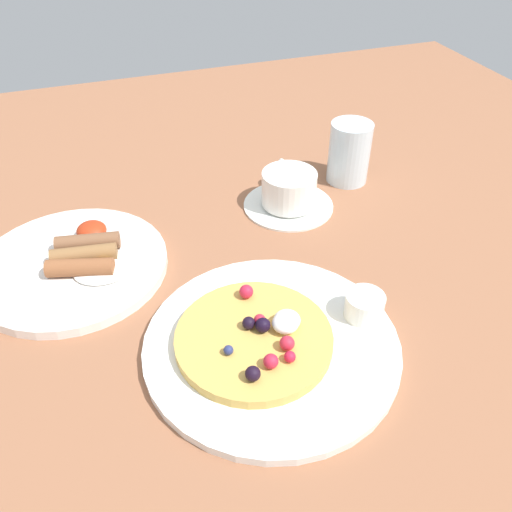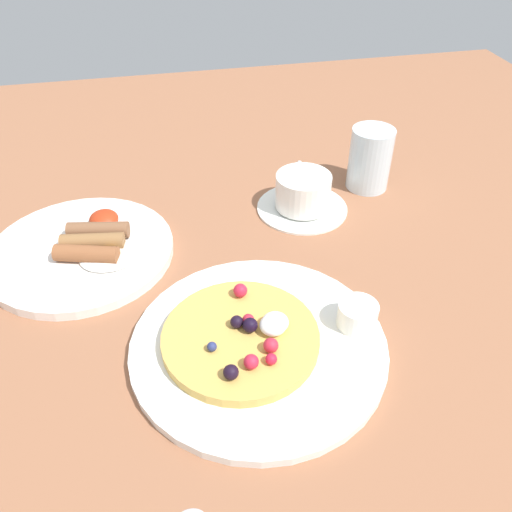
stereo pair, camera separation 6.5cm
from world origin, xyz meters
The scene contains 9 objects.
ground_plane centered at (0.00, 0.00, -1.50)cm, with size 168.82×159.64×3.00cm, color #935E40.
pancake_plate centered at (0.80, -11.24, 0.57)cm, with size 29.35×29.35×1.14cm, color white.
pancake_with_berries centered at (-0.86, -10.84, 1.99)cm, with size 17.92×17.92×3.12cm.
syrup_ramekin centered at (12.65, -10.92, 2.71)cm, with size 4.70×4.70×3.04cm.
breakfast_plate centered at (-19.81, 10.66, 0.69)cm, with size 25.60×25.60×1.38cm, color white.
fried_breakfast centered at (-17.24, 10.60, 2.41)cm, with size 11.17×13.26×2.54cm.
coffee_saucer centered at (13.65, 15.40, 0.36)cm, with size 14.17×14.17×0.71cm, color white.
coffee_cup centered at (13.67, 15.54, 3.43)cm, with size 8.52×11.36×5.25cm.
water_glass centered at (26.09, 19.84, 5.09)cm, with size 6.86×6.86×10.18cm, color silver.
Camera 1 is at (-14.20, -48.81, 46.46)cm, focal length 36.90 mm.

